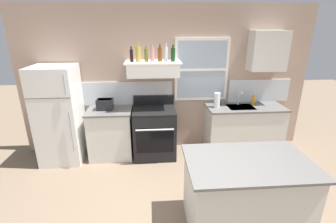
# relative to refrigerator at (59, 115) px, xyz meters

# --- Properties ---
(back_wall) EXTENTS (5.40, 0.11, 2.70)m
(back_wall) POSITION_rel_refrigerator_xyz_m (1.93, 0.39, 0.50)
(back_wall) COLOR tan
(back_wall) RESTS_ON ground_plane
(refrigerator) EXTENTS (0.70, 0.72, 1.71)m
(refrigerator) POSITION_rel_refrigerator_xyz_m (0.00, 0.00, 0.00)
(refrigerator) COLOR white
(refrigerator) RESTS_ON ground_plane
(counter_left_of_stove) EXTENTS (0.79, 0.63, 0.91)m
(counter_left_of_stove) POSITION_rel_refrigerator_xyz_m (0.85, 0.06, -0.40)
(counter_left_of_stove) COLOR silver
(counter_left_of_stove) RESTS_ON ground_plane
(toaster) EXTENTS (0.30, 0.20, 0.19)m
(toaster) POSITION_rel_refrigerator_xyz_m (0.78, 0.09, 0.15)
(toaster) COLOR black
(toaster) RESTS_ON counter_left_of_stove
(stove_range) EXTENTS (0.76, 0.69, 1.09)m
(stove_range) POSITION_rel_refrigerator_xyz_m (1.65, 0.02, -0.39)
(stove_range) COLOR black
(stove_range) RESTS_ON ground_plane
(range_hood_shelf) EXTENTS (0.96, 0.52, 0.24)m
(range_hood_shelf) POSITION_rel_refrigerator_xyz_m (1.65, 0.12, 0.77)
(range_hood_shelf) COLOR white
(bottle_balsamic_dark) EXTENTS (0.06, 0.06, 0.26)m
(bottle_balsamic_dark) POSITION_rel_refrigerator_xyz_m (1.29, 0.11, 1.00)
(bottle_balsamic_dark) COLOR black
(bottle_balsamic_dark) RESTS_ON range_hood_shelf
(bottle_champagne_gold_foil) EXTENTS (0.08, 0.08, 0.31)m
(bottle_champagne_gold_foil) POSITION_rel_refrigerator_xyz_m (1.41, 0.10, 1.02)
(bottle_champagne_gold_foil) COLOR #B29333
(bottle_champagne_gold_foil) RESTS_ON range_hood_shelf
(bottle_olive_oil_square) EXTENTS (0.06, 0.06, 0.25)m
(bottle_olive_oil_square) POSITION_rel_refrigerator_xyz_m (1.54, 0.13, 1.00)
(bottle_olive_oil_square) COLOR #4C601E
(bottle_olive_oil_square) RESTS_ON range_hood_shelf
(bottle_rose_pink) EXTENTS (0.07, 0.07, 0.28)m
(bottle_rose_pink) POSITION_rel_refrigerator_xyz_m (1.64, 0.11, 1.01)
(bottle_rose_pink) COLOR #C67F84
(bottle_rose_pink) RESTS_ON range_hood_shelf
(bottle_amber_wine) EXTENTS (0.07, 0.07, 0.28)m
(bottle_amber_wine) POSITION_rel_refrigerator_xyz_m (1.77, 0.13, 1.01)
(bottle_amber_wine) COLOR brown
(bottle_amber_wine) RESTS_ON range_hood_shelf
(bottle_clear_tall) EXTENTS (0.06, 0.06, 0.30)m
(bottle_clear_tall) POSITION_rel_refrigerator_xyz_m (1.88, 0.17, 1.02)
(bottle_clear_tall) COLOR silver
(bottle_clear_tall) RESTS_ON range_hood_shelf
(bottle_dark_green_wine) EXTENTS (0.07, 0.07, 0.28)m
(bottle_dark_green_wine) POSITION_rel_refrigerator_xyz_m (1.99, 0.10, 1.01)
(bottle_dark_green_wine) COLOR #143819
(bottle_dark_green_wine) RESTS_ON range_hood_shelf
(counter_right_with_sink) EXTENTS (1.43, 0.63, 0.91)m
(counter_right_with_sink) POSITION_rel_refrigerator_xyz_m (3.35, 0.06, -0.40)
(counter_right_with_sink) COLOR silver
(counter_right_with_sink) RESTS_ON ground_plane
(sink_faucet) EXTENTS (0.03, 0.17, 0.28)m
(sink_faucet) POSITION_rel_refrigerator_xyz_m (3.25, 0.16, 0.23)
(sink_faucet) COLOR silver
(sink_faucet) RESTS_ON counter_right_with_sink
(paper_towel_roll) EXTENTS (0.11, 0.11, 0.27)m
(paper_towel_roll) POSITION_rel_refrigerator_xyz_m (2.80, 0.06, 0.19)
(paper_towel_roll) COLOR white
(paper_towel_roll) RESTS_ON counter_right_with_sink
(dish_soap_bottle) EXTENTS (0.06, 0.06, 0.18)m
(dish_soap_bottle) POSITION_rel_refrigerator_xyz_m (3.53, 0.16, 0.15)
(dish_soap_bottle) COLOR orange
(dish_soap_bottle) RESTS_ON counter_right_with_sink
(kitchen_island) EXTENTS (1.40, 0.90, 0.91)m
(kitchen_island) POSITION_rel_refrigerator_xyz_m (2.66, -1.80, -0.40)
(kitchen_island) COLOR silver
(kitchen_island) RESTS_ON ground_plane
(upper_cabinet_right) EXTENTS (0.64, 0.32, 0.70)m
(upper_cabinet_right) POSITION_rel_refrigerator_xyz_m (3.70, 0.20, 1.05)
(upper_cabinet_right) COLOR silver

